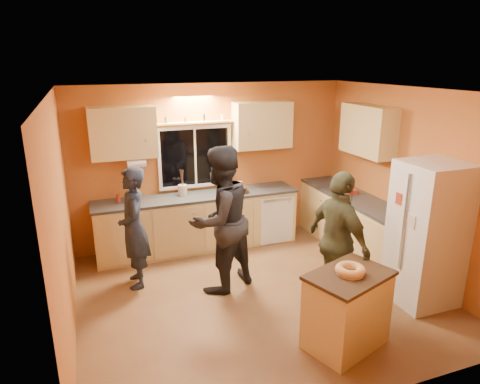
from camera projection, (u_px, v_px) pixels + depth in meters
name	position (u px, v px, depth m)	size (l,w,h in m)	color
ground	(259.00, 295.00, 5.59)	(4.50, 4.50, 0.00)	brown
room_shell	(257.00, 167.00, 5.52)	(4.54, 4.04, 2.61)	#B66D2E
back_counter	(220.00, 219.00, 6.99)	(4.23, 0.62, 0.90)	tan
right_counter	(364.00, 230.00, 6.55)	(0.62, 1.84, 0.90)	tan
refrigerator	(427.00, 234.00, 5.23)	(0.72, 0.70, 1.80)	silver
island	(347.00, 309.00, 4.50)	(1.02, 0.85, 0.84)	tan
bundt_pastry	(350.00, 270.00, 4.36)	(0.31, 0.31, 0.09)	tan
person_left	(134.00, 228.00, 5.63)	(0.60, 0.39, 1.64)	black
person_center	(220.00, 220.00, 5.50)	(0.94, 0.73, 1.94)	black
person_right	(338.00, 242.00, 5.09)	(1.01, 0.42, 1.73)	#353A25
mixing_bowl	(234.00, 189.00, 6.89)	(0.39, 0.39, 0.10)	black
utensil_crock	(183.00, 190.00, 6.70)	(0.14, 0.14, 0.17)	beige
potted_plant	(409.00, 210.00, 5.69)	(0.24, 0.21, 0.27)	gray
red_box	(352.00, 192.00, 6.78)	(0.16, 0.12, 0.07)	#A72F19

